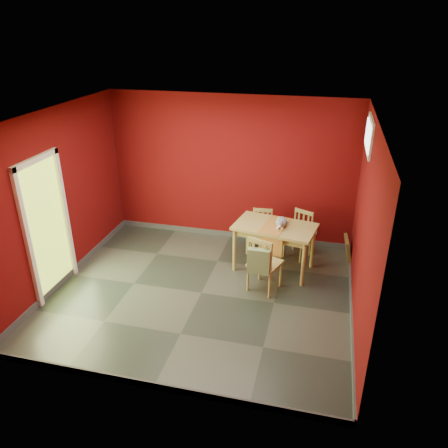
% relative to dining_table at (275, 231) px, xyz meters
% --- Properties ---
extents(ground, '(4.50, 4.50, 0.00)m').
position_rel_dining_table_xyz_m(ground, '(-0.97, -0.99, -0.71)').
color(ground, '#2D342D').
rests_on(ground, ground).
extents(room_shell, '(4.50, 4.50, 4.50)m').
position_rel_dining_table_xyz_m(room_shell, '(-0.97, -0.99, -0.66)').
color(room_shell, '#560809').
rests_on(room_shell, ground).
extents(doorway, '(0.06, 1.01, 2.13)m').
position_rel_dining_table_xyz_m(doorway, '(-3.20, -1.39, 0.42)').
color(doorway, '#B7D838').
rests_on(doorway, ground).
extents(window, '(0.05, 0.90, 0.50)m').
position_rel_dining_table_xyz_m(window, '(1.25, 0.01, 1.64)').
color(window, white).
rests_on(window, room_shell).
extents(outlet_plate, '(0.08, 0.02, 0.12)m').
position_rel_dining_table_xyz_m(outlet_plate, '(0.63, 1.00, -0.41)').
color(outlet_plate, silver).
rests_on(outlet_plate, room_shell).
extents(dining_table, '(1.40, 0.97, 0.81)m').
position_rel_dining_table_xyz_m(dining_table, '(0.00, 0.00, 0.00)').
color(dining_table, '#A4954D').
rests_on(dining_table, ground).
extents(table_runner, '(0.47, 0.79, 0.37)m').
position_rel_dining_table_xyz_m(table_runner, '(-0.00, -0.12, 0.04)').
color(table_runner, '#A66A2A').
rests_on(table_runner, dining_table).
extents(chair_far_left, '(0.39, 0.39, 0.79)m').
position_rel_dining_table_xyz_m(chair_far_left, '(-0.30, 0.56, -0.30)').
color(chair_far_left, '#A4954D').
rests_on(chair_far_left, ground).
extents(chair_far_right, '(0.52, 0.52, 0.84)m').
position_rel_dining_table_xyz_m(chair_far_right, '(0.37, 0.56, -0.28)').
color(chair_far_right, '#A4954D').
rests_on(chair_far_right, ground).
extents(chair_near, '(0.56, 0.56, 0.94)m').
position_rel_dining_table_xyz_m(chair_near, '(-0.07, -0.67, -0.23)').
color(chair_near, '#A4954D').
rests_on(chair_near, ground).
extents(tote_bag, '(0.33, 0.20, 0.46)m').
position_rel_dining_table_xyz_m(tote_bag, '(-0.11, -0.88, -0.08)').
color(tote_bag, '#72905C').
rests_on(tote_bag, chair_near).
extents(cat, '(0.24, 0.40, 0.19)m').
position_rel_dining_table_xyz_m(cat, '(0.09, 0.01, 0.20)').
color(cat, slate).
rests_on(cat, table_runner).
extents(picture_frame, '(0.18, 0.45, 0.44)m').
position_rel_dining_table_xyz_m(picture_frame, '(1.22, 0.55, -0.48)').
color(picture_frame, brown).
rests_on(picture_frame, ground).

